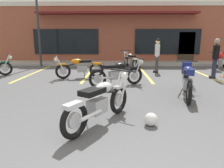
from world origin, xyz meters
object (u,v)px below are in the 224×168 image
Objects in this scene: motorcycle_foreground_classic at (100,101)px; helmet_on_pavement at (151,119)px; motorcycle_red_sportbike at (187,79)px; motorcycle_black_cruiser at (130,60)px; person_by_back_row at (157,53)px; parking_lot_lamp_post at (36,9)px; motorcycle_silver_naked at (220,60)px; motorcycle_orange_scrambler at (80,67)px; motorcycle_blue_standard at (117,73)px; person_in_black_shirt at (215,56)px.

motorcycle_foreground_classic reaches higher than helmet_on_pavement.
motorcycle_black_cruiser is (-1.27, 5.74, -0.07)m from motorcycle_red_sportbike.
helmet_on_pavement is (-1.35, -6.42, -0.82)m from person_by_back_row.
person_by_back_row reaches higher than motorcycle_black_cruiser.
parking_lot_lamp_post is at bearing 173.34° from motorcycle_black_cruiser.
parking_lot_lamp_post is (-6.68, 6.37, 2.78)m from motorcycle_red_sportbike.
motorcycle_black_cruiser is 7.94× the size of helmet_on_pavement.
motorcycle_silver_naked is (3.63, 5.40, 0.00)m from motorcycle_red_sportbike.
motorcycle_black_cruiser is 3.82m from motorcycle_orange_scrambler.
person_by_back_row is 0.33× the size of parking_lot_lamp_post.
motorcycle_black_cruiser is 1.04× the size of motorcycle_blue_standard.
parking_lot_lamp_post is at bearing 174.60° from motorcycle_silver_naked.
motorcycle_red_sportbike is 1.00× the size of motorcycle_black_cruiser.
motorcycle_blue_standard is 0.97× the size of motorcycle_orange_scrambler.
person_in_black_shirt is 0.33× the size of parking_lot_lamp_post.
motorcycle_red_sportbike is 1.23× the size of person_by_back_row.
motorcycle_blue_standard is 1.18× the size of person_in_black_shirt.
person_in_black_shirt is (3.36, -2.93, 0.49)m from motorcycle_black_cruiser.
motorcycle_foreground_classic is 7.16× the size of helmet_on_pavement.
motorcycle_red_sportbike is 5.88m from motorcycle_black_cruiser.
motorcycle_black_cruiser is 0.40× the size of parking_lot_lamp_post.
motorcycle_silver_naked is at bearing 19.89° from motorcycle_orange_scrambler.
motorcycle_black_cruiser is at bearing -6.66° from parking_lot_lamp_post.
parking_lot_lamp_post reaches higher than motorcycle_blue_standard.
motorcycle_foreground_classic is at bearing -62.99° from parking_lot_lamp_post.
person_in_black_shirt and person_by_back_row have the same top height.
motorcycle_silver_naked is 6.48× the size of helmet_on_pavement.
motorcycle_black_cruiser is 4.53m from motorcycle_blue_standard.
parking_lot_lamp_post is (-5.41, 0.63, 2.85)m from motorcycle_black_cruiser.
person_in_black_shirt reaches higher than motorcycle_silver_naked.
motorcycle_red_sportbike is 1.04× the size of motorcycle_blue_standard.
helmet_on_pavement is at bearing -123.55° from motorcycle_red_sportbike.
motorcycle_orange_scrambler is 7.87× the size of helmet_on_pavement.
parking_lot_lamp_post is at bearing 132.33° from motorcycle_blue_standard.
parking_lot_lamp_post is at bearing 157.91° from person_in_black_shirt.
parking_lot_lamp_post is (-5.28, 8.49, 3.18)m from helmet_on_pavement.
motorcycle_orange_scrambler is 1.22× the size of person_in_black_shirt.
motorcycle_orange_scrambler is at bearing -156.92° from person_by_back_row.
motorcycle_foreground_classic is 6.62m from person_in_black_shirt.
motorcycle_silver_naked is at bearing 36.00° from motorcycle_blue_standard.
motorcycle_red_sportbike is 2.41m from motorcycle_blue_standard.
parking_lot_lamp_post reaches higher than helmet_on_pavement.
motorcycle_red_sportbike is at bearing -37.09° from motorcycle_orange_scrambler.
motorcycle_orange_scrambler is (-1.61, 1.48, 0.00)m from motorcycle_blue_standard.
motorcycle_orange_scrambler is 3.95m from person_by_back_row.
parking_lot_lamp_post reaches higher than motorcycle_red_sportbike.
motorcycle_red_sportbike is 1.01× the size of motorcycle_orange_scrambler.
person_by_back_row is at bearing 90.65° from motorcycle_red_sportbike.
motorcycle_blue_standard is (-5.67, -4.12, -0.07)m from motorcycle_silver_naked.
motorcycle_orange_scrambler is at bearing 104.71° from motorcycle_foreground_classic.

